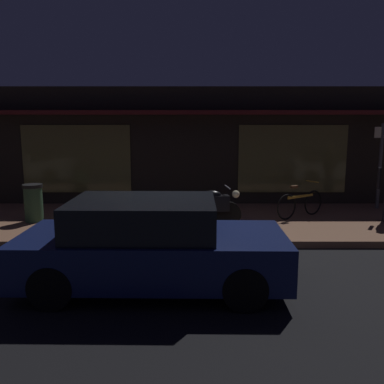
{
  "coord_description": "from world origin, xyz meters",
  "views": [
    {
      "loc": [
        0.22,
        -7.23,
        2.61
      ],
      "look_at": [
        0.21,
        2.4,
        0.95
      ],
      "focal_mm": 38.6,
      "sensor_mm": 36.0,
      "label": 1
    }
  ],
  "objects_px": {
    "bicycle_parked": "(301,204)",
    "trash_bin": "(34,203)",
    "motorcycle": "(207,207)",
    "sign_post": "(381,161)",
    "parked_car_far": "(151,245)"
  },
  "relations": [
    {
      "from": "bicycle_parked",
      "to": "motorcycle",
      "type": "bearing_deg",
      "value": -156.63
    },
    {
      "from": "parked_car_far",
      "to": "trash_bin",
      "type": "bearing_deg",
      "value": 130.81
    },
    {
      "from": "bicycle_parked",
      "to": "trash_bin",
      "type": "xyz_separation_m",
      "value": [
        -6.71,
        -0.44,
        0.11
      ]
    },
    {
      "from": "sign_post",
      "to": "trash_bin",
      "type": "distance_m",
      "value": 9.38
    },
    {
      "from": "sign_post",
      "to": "trash_bin",
      "type": "relative_size",
      "value": 2.58
    },
    {
      "from": "bicycle_parked",
      "to": "trash_bin",
      "type": "height_order",
      "value": "trash_bin"
    },
    {
      "from": "sign_post",
      "to": "parked_car_far",
      "type": "xyz_separation_m",
      "value": [
        -5.94,
        -5.34,
        -0.81
      ]
    },
    {
      "from": "motorcycle",
      "to": "bicycle_parked",
      "type": "bearing_deg",
      "value": 23.37
    },
    {
      "from": "trash_bin",
      "to": "bicycle_parked",
      "type": "bearing_deg",
      "value": 3.75
    },
    {
      "from": "bicycle_parked",
      "to": "parked_car_far",
      "type": "height_order",
      "value": "parked_car_far"
    },
    {
      "from": "trash_bin",
      "to": "parked_car_far",
      "type": "distance_m",
      "value": 5.0
    },
    {
      "from": "motorcycle",
      "to": "sign_post",
      "type": "height_order",
      "value": "sign_post"
    },
    {
      "from": "bicycle_parked",
      "to": "parked_car_far",
      "type": "distance_m",
      "value": 5.45
    },
    {
      "from": "bicycle_parked",
      "to": "sign_post",
      "type": "relative_size",
      "value": 0.58
    },
    {
      "from": "bicycle_parked",
      "to": "sign_post",
      "type": "bearing_deg",
      "value": 24.11
    }
  ]
}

